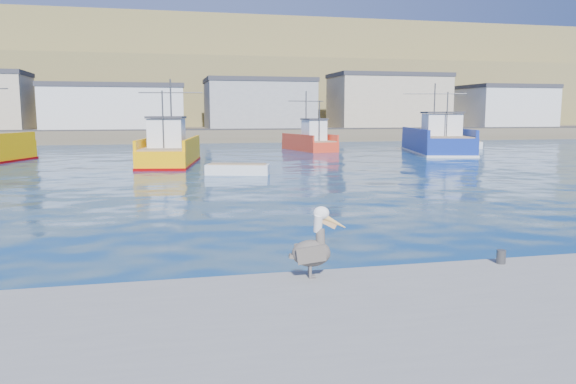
% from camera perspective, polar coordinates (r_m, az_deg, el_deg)
% --- Properties ---
extents(ground, '(260.00, 260.00, 0.00)m').
position_cam_1_polar(ground, '(15.04, 3.68, -6.44)').
color(ground, '#06224F').
rests_on(ground, ground).
extents(dock_bollards, '(36.20, 0.20, 0.30)m').
position_cam_1_polar(dock_bollards, '(11.99, 11.15, -7.12)').
color(dock_bollards, '#4C4C4C').
rests_on(dock_bollards, dock).
extents(far_shore, '(200.00, 81.00, 24.00)m').
position_cam_1_polar(far_shore, '(123.34, -11.10, 10.28)').
color(far_shore, brown).
rests_on(far_shore, ground).
extents(trawler_yellow_b, '(5.04, 10.38, 6.34)m').
position_cam_1_polar(trawler_yellow_b, '(42.06, -11.92, 4.05)').
color(trawler_yellow_b, '#FFA901').
rests_on(trawler_yellow_b, ground).
extents(trawler_blue, '(7.51, 13.45, 6.70)m').
position_cam_1_polar(trawler_blue, '(55.51, 14.89, 5.02)').
color(trawler_blue, navy).
rests_on(trawler_blue, ground).
extents(boat_orange, '(4.20, 7.87, 5.97)m').
position_cam_1_polar(boat_orange, '(56.95, 2.28, 5.22)').
color(boat_orange, red).
rests_on(boat_orange, ground).
extents(skiff_mid, '(4.08, 2.44, 0.84)m').
position_cam_1_polar(skiff_mid, '(34.69, -5.13, 2.22)').
color(skiff_mid, silver).
rests_on(skiff_mid, ground).
extents(skiff_far, '(3.16, 4.67, 0.96)m').
position_cam_1_polar(skiff_far, '(65.16, 18.23, 4.58)').
color(skiff_far, silver).
rests_on(skiff_far, ground).
extents(pelican, '(1.16, 0.57, 1.43)m').
position_cam_1_polar(pelican, '(11.18, 2.58, -5.63)').
color(pelican, '#595451').
rests_on(pelican, dock).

